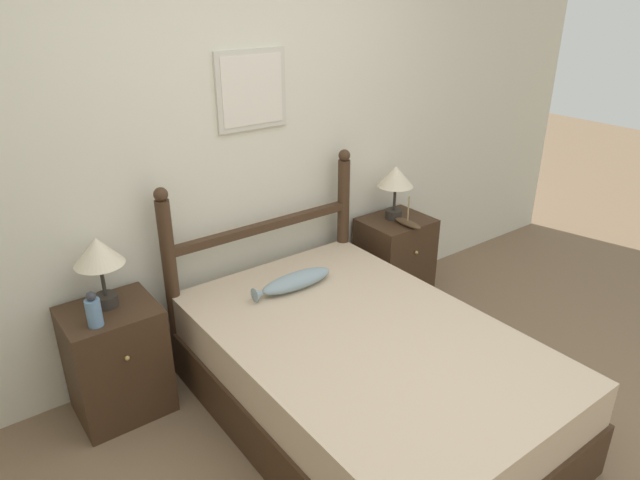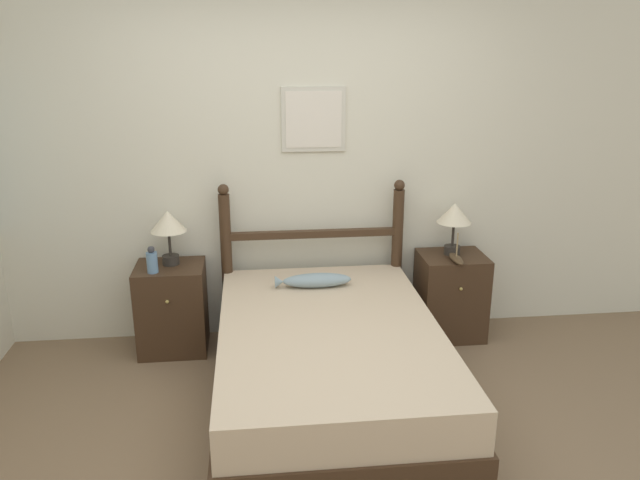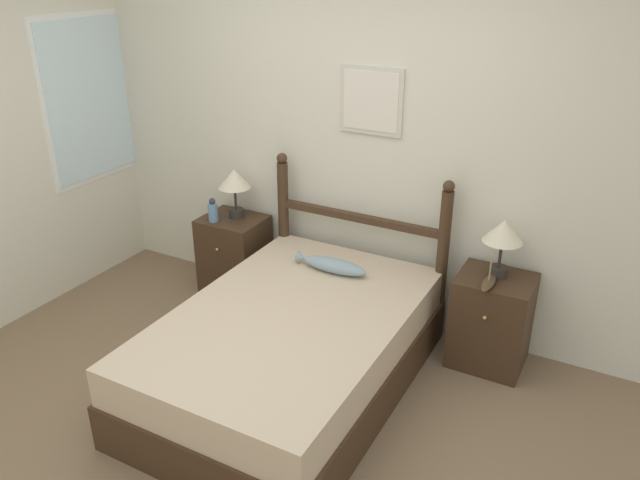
% 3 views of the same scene
% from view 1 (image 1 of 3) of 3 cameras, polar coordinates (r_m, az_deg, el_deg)
% --- Properties ---
extents(wall_back, '(6.40, 0.08, 2.55)m').
position_cam_1_polar(wall_back, '(3.41, -8.72, 9.14)').
color(wall_back, beige).
rests_on(wall_back, ground_plane).
extents(bed, '(1.32, 1.99, 0.53)m').
position_cam_1_polar(bed, '(3.09, 4.43, -13.46)').
color(bed, '#3D2819').
rests_on(bed, ground_plane).
extents(headboard, '(1.32, 0.08, 1.18)m').
position_cam_1_polar(headboard, '(3.56, -5.49, -1.15)').
color(headboard, '#3D2819').
rests_on(headboard, ground_plane).
extents(nightstand_left, '(0.47, 0.42, 0.63)m').
position_cam_1_polar(nightstand_left, '(3.29, -19.65, -11.28)').
color(nightstand_left, '#3D2819').
rests_on(nightstand_left, ground_plane).
extents(nightstand_right, '(0.47, 0.42, 0.63)m').
position_cam_1_polar(nightstand_right, '(4.18, 7.42, -1.95)').
color(nightstand_right, '#3D2819').
rests_on(nightstand_right, ground_plane).
extents(table_lamp_left, '(0.25, 0.25, 0.38)m').
position_cam_1_polar(table_lamp_left, '(3.03, -21.27, -1.50)').
color(table_lamp_left, '#2D2823').
rests_on(table_lamp_left, nightstand_left).
extents(table_lamp_right, '(0.25, 0.25, 0.38)m').
position_cam_1_polar(table_lamp_right, '(3.97, 7.58, 5.98)').
color(table_lamp_right, '#2D2823').
rests_on(table_lamp_right, nightstand_right).
extents(bottle, '(0.07, 0.07, 0.19)m').
position_cam_1_polar(bottle, '(2.97, -21.70, -6.59)').
color(bottle, '#668CB2').
rests_on(bottle, nightstand_left).
extents(model_boat, '(0.07, 0.24, 0.21)m').
position_cam_1_polar(model_boat, '(3.95, 8.74, 1.72)').
color(model_boat, '#4C3823').
rests_on(model_boat, nightstand_right).
extents(fish_pillow, '(0.52, 0.14, 0.09)m').
position_cam_1_polar(fish_pillow, '(3.31, -2.57, -4.16)').
color(fish_pillow, '#8499A3').
rests_on(fish_pillow, bed).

